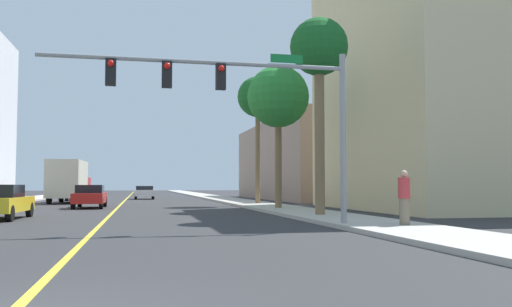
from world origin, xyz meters
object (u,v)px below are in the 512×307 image
at_px(palm_far, 258,99).
at_px(car_yellow, 0,202).
at_px(palm_mid, 278,98).
at_px(car_white, 144,192).
at_px(traffic_signal_mast, 242,93).
at_px(delivery_truck, 69,181).
at_px(palm_near, 319,53).
at_px(car_red, 90,196).
at_px(pedestrian, 404,198).
at_px(car_silver, 78,193).

height_order(palm_far, car_yellow, palm_far).
relative_size(palm_mid, car_yellow, 1.81).
bearing_deg(car_white, traffic_signal_mast, -85.64).
height_order(palm_mid, delivery_truck, palm_mid).
relative_size(car_white, delivery_truck, 0.55).
xyz_separation_m(palm_near, car_red, (-10.64, 12.50, -6.49)).
xyz_separation_m(traffic_signal_mast, palm_near, (4.40, 5.20, 2.83)).
height_order(palm_near, car_white, palm_near).
bearing_deg(traffic_signal_mast, palm_far, 76.32).
xyz_separation_m(palm_mid, delivery_truck, (-13.16, 15.17, -4.64)).
bearing_deg(pedestrian, delivery_truck, 80.76).
relative_size(palm_near, car_white, 2.06).
distance_m(car_red, car_yellow, 11.00).
distance_m(palm_mid, car_white, 27.71).
relative_size(palm_far, delivery_truck, 1.17).
bearing_deg(car_white, palm_mid, -74.38).
distance_m(traffic_signal_mast, pedestrian, 6.18).
xyz_separation_m(car_white, delivery_truck, (-5.95, -10.97, 1.04)).
relative_size(delivery_truck, pedestrian, 4.38).
bearing_deg(car_white, car_silver, -149.72).
relative_size(traffic_signal_mast, car_silver, 2.55).
relative_size(car_white, car_silver, 1.08).
xyz_separation_m(traffic_signal_mast, car_white, (-2.80, 38.59, -3.70)).
xyz_separation_m(car_white, car_yellow, (-6.09, -31.56, 0.04)).
height_order(palm_near, delivery_truck, palm_near).
distance_m(car_white, delivery_truck, 12.52).
xyz_separation_m(palm_near, car_white, (-7.20, 33.39, -6.53)).
bearing_deg(car_red, car_yellow, -103.73).
xyz_separation_m(traffic_signal_mast, pedestrian, (5.02, -1.23, -3.38)).
height_order(traffic_signal_mast, palm_far, palm_far).
bearing_deg(car_yellow, traffic_signal_mast, -36.72).
height_order(palm_far, delivery_truck, palm_far).
relative_size(palm_mid, car_silver, 2.07).
bearing_deg(delivery_truck, car_silver, 92.56).
distance_m(car_red, car_white, 21.17).
relative_size(palm_mid, palm_far, 0.91).
bearing_deg(palm_near, palm_mid, 89.95).
bearing_deg(palm_mid, car_silver, 120.36).
height_order(traffic_signal_mast, car_red, traffic_signal_mast).
relative_size(car_yellow, delivery_truck, 0.58).
bearing_deg(car_silver, palm_far, -48.00).
height_order(car_red, car_white, car_red).
relative_size(traffic_signal_mast, palm_mid, 1.23).
xyz_separation_m(palm_near, car_yellow, (-13.29, 1.83, -6.49)).
bearing_deg(car_yellow, car_silver, 91.55).
bearing_deg(traffic_signal_mast, car_white, 94.15).
distance_m(car_yellow, delivery_truck, 20.61).
xyz_separation_m(car_silver, car_yellow, (-0.04, -28.06, 0.03)).
xyz_separation_m(car_red, pedestrian, (11.27, -18.93, 0.28)).
height_order(palm_far, car_red, palm_far).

